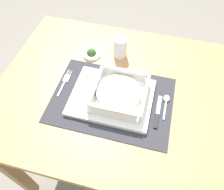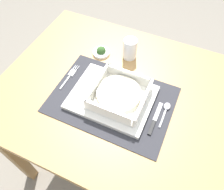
{
  "view_description": "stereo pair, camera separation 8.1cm",
  "coord_description": "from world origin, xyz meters",
  "px_view_note": "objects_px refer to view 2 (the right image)",
  "views": [
    {
      "loc": [
        0.1,
        -0.51,
        1.4
      ],
      "look_at": [
        -0.02,
        -0.05,
        0.74
      ],
      "focal_mm": 35.46,
      "sensor_mm": 36.0,
      "label": 1
    },
    {
      "loc": [
        0.17,
        -0.48,
        1.4
      ],
      "look_at": [
        -0.02,
        -0.05,
        0.74
      ],
      "focal_mm": 35.46,
      "sensor_mm": 36.0,
      "label": 2
    }
  ],
  "objects_px": {
    "spoon": "(166,108)",
    "condiment_saucer": "(101,52)",
    "porridge_bowl": "(120,95)",
    "butter_knife": "(155,120)",
    "fork": "(71,75)",
    "dining_table": "(122,106)",
    "drinking_glass": "(130,50)"
  },
  "relations": [
    {
      "from": "dining_table",
      "to": "spoon",
      "type": "distance_m",
      "value": 0.2
    },
    {
      "from": "porridge_bowl",
      "to": "butter_knife",
      "type": "xyz_separation_m",
      "value": [
        0.15,
        -0.03,
        -0.03
      ]
    },
    {
      "from": "drinking_glass",
      "to": "porridge_bowl",
      "type": "bearing_deg",
      "value": -77.11
    },
    {
      "from": "spoon",
      "to": "condiment_saucer",
      "type": "relative_size",
      "value": 1.49
    },
    {
      "from": "porridge_bowl",
      "to": "fork",
      "type": "xyz_separation_m",
      "value": [
        -0.23,
        0.03,
        -0.03
      ]
    },
    {
      "from": "fork",
      "to": "butter_knife",
      "type": "height_order",
      "value": "butter_knife"
    },
    {
      "from": "spoon",
      "to": "condiment_saucer",
      "type": "bearing_deg",
      "value": 152.37
    },
    {
      "from": "dining_table",
      "to": "drinking_glass",
      "type": "xyz_separation_m",
      "value": [
        -0.05,
        0.19,
        0.14
      ]
    },
    {
      "from": "dining_table",
      "to": "butter_knife",
      "type": "relative_size",
      "value": 6.97
    },
    {
      "from": "dining_table",
      "to": "drinking_glass",
      "type": "distance_m",
      "value": 0.24
    },
    {
      "from": "fork",
      "to": "condiment_saucer",
      "type": "distance_m",
      "value": 0.18
    },
    {
      "from": "butter_knife",
      "to": "spoon",
      "type": "bearing_deg",
      "value": 69.54
    },
    {
      "from": "dining_table",
      "to": "condiment_saucer",
      "type": "height_order",
      "value": "condiment_saucer"
    },
    {
      "from": "porridge_bowl",
      "to": "drinking_glass",
      "type": "relative_size",
      "value": 2.1
    },
    {
      "from": "dining_table",
      "to": "butter_knife",
      "type": "distance_m",
      "value": 0.2
    },
    {
      "from": "dining_table",
      "to": "butter_knife",
      "type": "height_order",
      "value": "butter_knife"
    },
    {
      "from": "butter_knife",
      "to": "drinking_glass",
      "type": "bearing_deg",
      "value": 126.88
    },
    {
      "from": "dining_table",
      "to": "porridge_bowl",
      "type": "bearing_deg",
      "value": -84.76
    },
    {
      "from": "butter_knife",
      "to": "drinking_glass",
      "type": "height_order",
      "value": "drinking_glass"
    },
    {
      "from": "dining_table",
      "to": "fork",
      "type": "distance_m",
      "value": 0.25
    },
    {
      "from": "butter_knife",
      "to": "condiment_saucer",
      "type": "xyz_separation_m",
      "value": [
        -0.32,
        0.23,
        0.0
      ]
    },
    {
      "from": "fork",
      "to": "spoon",
      "type": "height_order",
      "value": "spoon"
    },
    {
      "from": "dining_table",
      "to": "spoon",
      "type": "height_order",
      "value": "spoon"
    },
    {
      "from": "spoon",
      "to": "drinking_glass",
      "type": "distance_m",
      "value": 0.3
    },
    {
      "from": "condiment_saucer",
      "to": "butter_knife",
      "type": "bearing_deg",
      "value": -35.52
    },
    {
      "from": "spoon",
      "to": "condiment_saucer",
      "type": "distance_m",
      "value": 0.38
    },
    {
      "from": "porridge_bowl",
      "to": "condiment_saucer",
      "type": "xyz_separation_m",
      "value": [
        -0.17,
        0.2,
        -0.03
      ]
    },
    {
      "from": "drinking_glass",
      "to": "fork",
      "type": "bearing_deg",
      "value": -130.97
    },
    {
      "from": "porridge_bowl",
      "to": "butter_knife",
      "type": "distance_m",
      "value": 0.15
    },
    {
      "from": "condiment_saucer",
      "to": "drinking_glass",
      "type": "bearing_deg",
      "value": 15.91
    },
    {
      "from": "dining_table",
      "to": "fork",
      "type": "height_order",
      "value": "fork"
    },
    {
      "from": "butter_knife",
      "to": "condiment_saucer",
      "type": "distance_m",
      "value": 0.39
    }
  ]
}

